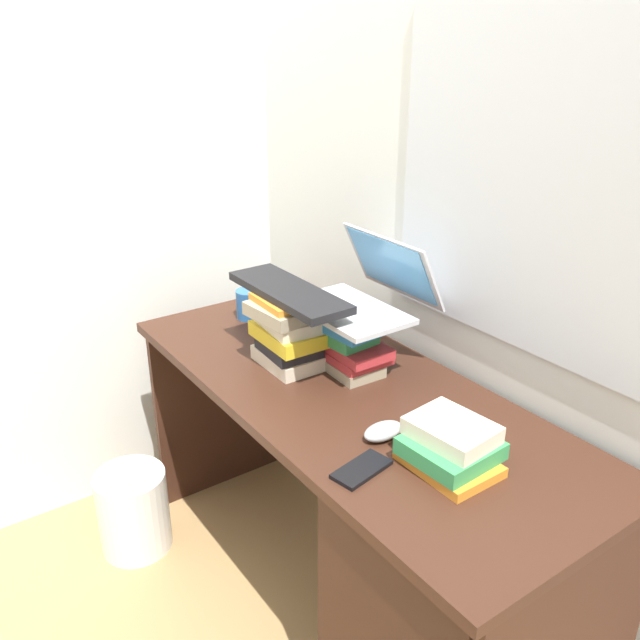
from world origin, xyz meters
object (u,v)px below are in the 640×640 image
(book_stack_tall, at_px, (348,339))
(laptop, at_px, (367,292))
(book_stack_side, at_px, (451,446))
(wastebasket, at_px, (134,511))
(book_stack_keyboard_riser, at_px, (291,331))
(computer_mouse, at_px, (383,431))
(desk, at_px, (432,573))
(cell_phone, at_px, (362,469))
(mug, at_px, (249,304))
(keyboard, at_px, (289,292))

(book_stack_tall, height_order, laptop, laptop)
(book_stack_side, distance_m, wastebasket, 1.23)
(book_stack_keyboard_riser, height_order, laptop, laptop)
(book_stack_tall, xyz_separation_m, computer_mouse, (0.34, -0.15, -0.07))
(desk, height_order, cell_phone, cell_phone)
(laptop, bearing_deg, mug, -166.14)
(book_stack_side, bearing_deg, wastebasket, -156.80)
(cell_phone, relative_size, wastebasket, 0.48)
(book_stack_tall, relative_size, laptop, 0.75)
(desk, xyz_separation_m, book_stack_side, (0.02, -0.00, 0.38))
(mug, xyz_separation_m, cell_phone, (0.87, -0.22, -0.04))
(book_stack_keyboard_riser, bearing_deg, book_stack_side, 2.22)
(mug, bearing_deg, book_stack_tall, 6.51)
(book_stack_tall, xyz_separation_m, book_stack_side, (0.50, -0.10, -0.04))
(mug, bearing_deg, book_stack_side, -2.72)
(cell_phone, bearing_deg, book_stack_side, 51.45)
(cell_phone, distance_m, wastebasket, 1.09)
(cell_phone, bearing_deg, book_stack_tall, 135.77)
(computer_mouse, xyz_separation_m, cell_phone, (0.07, -0.12, -0.01))
(book_stack_keyboard_riser, relative_size, laptop, 0.63)
(keyboard, bearing_deg, book_stack_side, 2.03)
(book_stack_side, height_order, mug, book_stack_side)
(laptop, relative_size, computer_mouse, 3.21)
(book_stack_side, relative_size, keyboard, 0.50)
(mug, bearing_deg, book_stack_keyboard_riser, -10.79)
(keyboard, distance_m, wastebasket, 0.97)
(keyboard, xyz_separation_m, computer_mouse, (0.44, -0.03, -0.20))
(laptop, bearing_deg, cell_phone, -39.46)
(desk, bearing_deg, mug, 177.24)
(book_stack_keyboard_riser, xyz_separation_m, book_stack_side, (0.60, 0.02, -0.06))
(desk, bearing_deg, book_stack_tall, 168.39)
(desk, distance_m, laptop, 0.74)
(laptop, bearing_deg, keyboard, -120.09)
(book_stack_side, bearing_deg, keyboard, -177.57)
(laptop, height_order, keyboard, laptop)
(book_stack_side, distance_m, laptop, 0.55)
(book_stack_keyboard_riser, height_order, wastebasket, book_stack_keyboard_riser)
(book_stack_tall, distance_m, computer_mouse, 0.37)
(desk, relative_size, cell_phone, 10.84)
(desk, height_order, book_stack_side, book_stack_side)
(keyboard, height_order, mug, keyboard)
(book_stack_tall, bearing_deg, desk, -11.61)
(book_stack_keyboard_riser, xyz_separation_m, mug, (-0.36, 0.07, -0.06))
(book_stack_side, distance_m, mug, 0.96)
(computer_mouse, distance_m, cell_phone, 0.14)
(desk, xyz_separation_m, book_stack_tall, (-0.48, 0.10, 0.41))
(book_stack_tall, relative_size, wastebasket, 0.89)
(book_stack_side, xyz_separation_m, cell_phone, (-0.09, -0.17, -0.04))
(book_stack_keyboard_riser, xyz_separation_m, wastebasket, (-0.37, -0.39, -0.69))
(wastebasket, bearing_deg, keyboard, 46.71)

